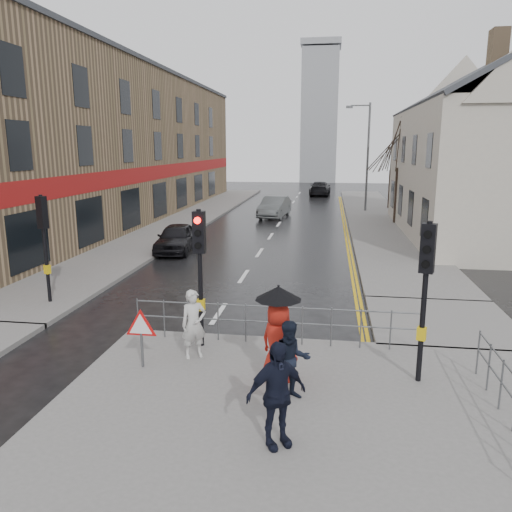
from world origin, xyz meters
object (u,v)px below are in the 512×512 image
(pedestrian_b, at_px, (291,361))
(pedestrian_with_umbrella, at_px, (278,331))
(car_parked, at_px, (176,238))
(car_mid, at_px, (275,207))
(pedestrian_a, at_px, (194,324))
(pedestrian_d, at_px, (276,394))

(pedestrian_b, xyz_separation_m, pedestrian_with_umbrella, (-0.32, 0.66, 0.33))
(pedestrian_b, relative_size, pedestrian_with_umbrella, 0.76)
(car_parked, height_order, car_mid, car_mid)
(pedestrian_a, bearing_deg, pedestrian_b, -66.10)
(pedestrian_a, relative_size, pedestrian_b, 1.02)
(pedestrian_a, xyz_separation_m, pedestrian_d, (2.27, -3.24, 0.09))
(pedestrian_b, distance_m, car_mid, 26.58)
(pedestrian_a, distance_m, pedestrian_b, 2.90)
(pedestrian_a, height_order, pedestrian_with_umbrella, pedestrian_with_umbrella)
(pedestrian_a, relative_size, car_mid, 0.36)
(pedestrian_b, height_order, pedestrian_with_umbrella, pedestrian_with_umbrella)
(car_parked, bearing_deg, pedestrian_with_umbrella, -68.67)
(pedestrian_b, xyz_separation_m, car_mid, (-3.22, 26.39, -0.19))
(pedestrian_b, height_order, car_parked, pedestrian_b)
(pedestrian_a, relative_size, pedestrian_d, 0.90)
(pedestrian_with_umbrella, relative_size, car_mid, 0.46)
(car_mid, bearing_deg, pedestrian_b, -76.01)
(pedestrian_a, bearing_deg, pedestrian_d, -86.48)
(pedestrian_b, relative_size, pedestrian_d, 0.87)
(pedestrian_d, xyz_separation_m, car_parked, (-6.47, 15.42, -0.37))
(pedestrian_with_umbrella, relative_size, car_parked, 0.53)
(pedestrian_a, relative_size, car_parked, 0.41)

